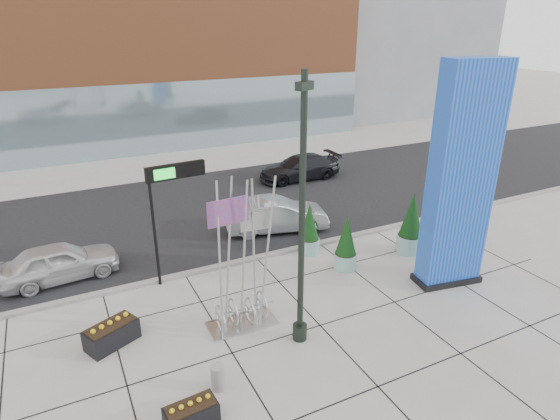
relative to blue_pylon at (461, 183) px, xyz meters
name	(u,v)px	position (x,y,z in m)	size (l,w,h in m)	color
ground	(278,317)	(-6.65, 0.70, -3.86)	(160.00, 160.00, 0.00)	#9E9991
street_asphalt	(191,212)	(-6.65, 10.70, -3.85)	(80.00, 12.00, 0.02)	black
curb_edge	(234,263)	(-6.65, 4.70, -3.80)	(80.00, 0.30, 0.12)	gray
tower_podium	(136,69)	(-5.65, 27.70, 1.64)	(34.00, 10.00, 11.00)	#A95931
tower_glass_front	(153,119)	(-5.65, 22.90, -1.36)	(34.00, 0.60, 5.00)	#8CA5B2
building_grey_parking	(366,20)	(19.35, 32.70, 5.14)	(20.00, 18.00, 18.00)	slate
blue_pylon	(461,183)	(0.00, 0.00, 0.00)	(2.54, 1.44, 7.99)	#0B3BAE
lamp_post	(301,243)	(-6.55, -0.58, -0.60)	(0.54, 0.44, 7.97)	black
public_art_sculpture	(241,289)	(-7.84, 0.89, -2.56)	(2.19, 1.11, 4.95)	silver
concrete_bollard	(218,377)	(-9.48, -1.46, -3.50)	(0.38, 0.38, 0.73)	gray
overhead_street_sign	(172,183)	(-8.88, 4.50, -0.02)	(2.12, 0.35, 4.48)	black
round_planter_east	(411,224)	(0.35, 2.50, -2.61)	(1.06, 1.06, 2.65)	#8DBEB4
round_planter_mid	(309,229)	(-3.45, 4.30, -2.82)	(0.88, 0.88, 2.20)	#8DBEB4
round_planter_west	(346,244)	(-2.85, 2.50, -2.80)	(0.90, 0.90, 2.24)	#8DBEB4
box_planter_north	(112,333)	(-11.72, 1.70, -3.48)	(1.70, 1.33, 0.84)	black
box_planter_south	(191,413)	(-10.45, -2.29, -3.54)	(1.30, 0.73, 0.69)	black
car_white_west	(59,262)	(-12.87, 6.51, -3.15)	(1.68, 4.18, 1.43)	silver
car_silver_mid	(276,215)	(-3.73, 6.84, -3.10)	(1.62, 4.65, 1.53)	#95979C
car_dark_east	(299,168)	(0.81, 12.96, -3.14)	(2.04, 5.01, 1.45)	black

